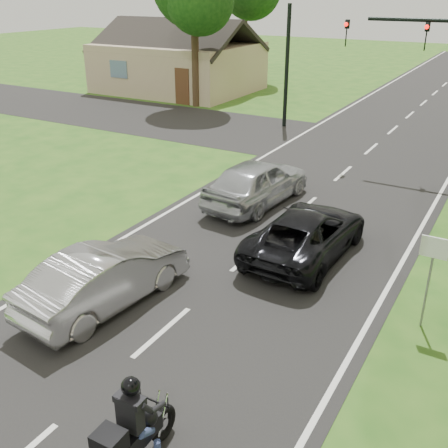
{
  "coord_description": "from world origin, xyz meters",
  "views": [
    {
      "loc": [
        5.72,
        -7.29,
        6.67
      ],
      "look_at": [
        -0.22,
        3.0,
        1.3
      ],
      "focal_mm": 42.0,
      "sensor_mm": 36.0,
      "label": 1
    }
  ],
  "objects": [
    {
      "name": "silver_suv",
      "position": [
        -1.54,
        7.5,
        0.79
      ],
      "size": [
        2.23,
        4.69,
        1.55
      ],
      "primitive_type": "imported",
      "rotation": [
        0.0,
        0.0,
        3.05
      ],
      "color": "#AFB2B7",
      "rests_on": "road"
    },
    {
      "name": "silver_sedan",
      "position": [
        -1.75,
        0.29,
        0.71
      ],
      "size": [
        1.89,
        4.36,
        1.39
      ],
      "primitive_type": "imported",
      "rotation": [
        0.0,
        0.0,
        3.04
      ],
      "color": "#ACACB1",
      "rests_on": "road"
    },
    {
      "name": "dark_suv",
      "position": [
        1.29,
        4.85,
        0.65
      ],
      "size": [
        2.27,
        4.68,
        1.28
      ],
      "primitive_type": "imported",
      "rotation": [
        0.0,
        0.0,
        3.11
      ],
      "color": "black",
      "rests_on": "road"
    },
    {
      "name": "signal_pole_far",
      "position": [
        -5.2,
        18.0,
        3.0
      ],
      "size": [
        0.2,
        0.2,
        6.0
      ],
      "primitive_type": "cylinder",
      "color": "black",
      "rests_on": "ground"
    },
    {
      "name": "cross_road",
      "position": [
        0.0,
        16.0,
        0.01
      ],
      "size": [
        60.0,
        7.0,
        0.01
      ],
      "primitive_type": "cube",
      "color": "black",
      "rests_on": "ground"
    },
    {
      "name": "house",
      "position": [
        -16.0,
        24.0,
        1.77
      ],
      "size": [
        10.2,
        8.0,
        4.84
      ],
      "color": "tan",
      "rests_on": "ground"
    },
    {
      "name": "sign_white",
      "position": [
        4.7,
        2.98,
        1.6
      ],
      "size": [
        0.55,
        0.07,
        2.12
      ],
      "color": "slate",
      "rests_on": "ground"
    },
    {
      "name": "road",
      "position": [
        0.0,
        10.0,
        0.01
      ],
      "size": [
        8.0,
        100.0,
        0.01
      ],
      "primitive_type": "cube",
      "color": "black",
      "rests_on": "ground"
    },
    {
      "name": "ground",
      "position": [
        0.0,
        0.0,
        0.0
      ],
      "size": [
        140.0,
        140.0,
        0.0
      ],
      "primitive_type": "plane",
      "color": "#275718",
      "rests_on": "ground"
    },
    {
      "name": "motorcycle_rider",
      "position": [
        1.73,
        -3.07,
        0.69
      ],
      "size": [
        0.58,
        2.03,
        1.75
      ],
      "rotation": [
        0.0,
        0.0,
        0.01
      ],
      "color": "black",
      "rests_on": "ground"
    }
  ]
}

